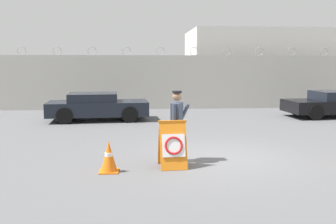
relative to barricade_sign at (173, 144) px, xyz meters
The scene contains 8 objects.
ground_plane 1.61m from the barricade_sign, 30.99° to the left, with size 90.00×90.00×0.00m, color #5B5B5E.
perimeter_wall 12.03m from the barricade_sign, 83.83° to the left, with size 36.00×0.30×3.41m.
building_block 18.46m from the barricade_sign, 66.66° to the left, with size 9.23×5.95×4.73m.
barricade_sign is the anchor object (origin of this frame).
security_guard 0.71m from the barricade_sign, 73.27° to the left, with size 0.55×0.62×1.81m.
traffic_cone_near 1.54m from the barricade_sign, 169.04° to the right, with size 0.44×0.44×0.72m.
parked_car_front_coupe 8.24m from the barricade_sign, 108.85° to the left, with size 4.47×2.21×1.21m.
parked_car_far_side 11.60m from the barricade_sign, 44.22° to the left, with size 4.47×2.23×1.22m.
Camera 1 is at (-2.06, -9.54, 2.48)m, focal length 40.00 mm.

